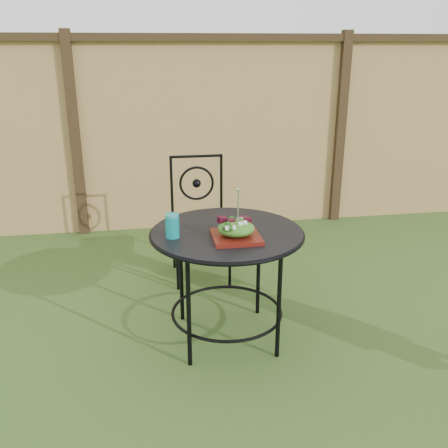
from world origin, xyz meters
name	(u,v)px	position (x,y,z in m)	size (l,w,h in m)	color
ground	(262,339)	(0.00, 0.00, 0.00)	(60.00, 60.00, 0.00)	#1F4014
fence	(212,133)	(0.00, 2.19, 0.95)	(8.00, 0.12, 1.90)	tan
patio_table	(227,252)	(-0.22, 0.07, 0.59)	(0.92, 0.92, 0.72)	black
patio_chair	(199,215)	(-0.27, 1.03, 0.50)	(0.46, 0.46, 0.95)	black
salad_plate	(236,237)	(-0.19, -0.07, 0.74)	(0.27, 0.27, 0.02)	#48120A
salad	(236,228)	(-0.19, -0.07, 0.79)	(0.21, 0.21, 0.08)	#235614
fork	(238,206)	(-0.18, -0.07, 0.92)	(0.01, 0.01, 0.18)	silver
drinking_glass	(172,226)	(-0.54, 0.02, 0.79)	(0.08, 0.08, 0.14)	#0D979D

